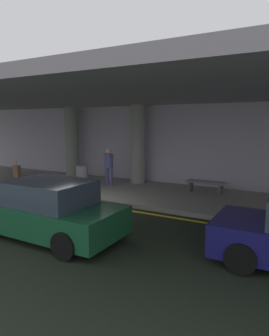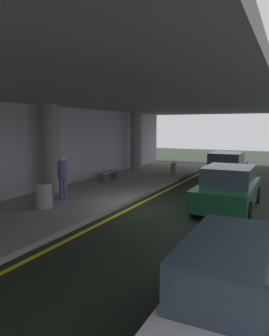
# 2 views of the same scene
# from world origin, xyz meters

# --- Properties ---
(ground_plane) EXTENTS (60.00, 60.00, 0.00)m
(ground_plane) POSITION_xyz_m (0.00, 0.00, 0.00)
(ground_plane) COLOR black
(sidewalk) EXTENTS (26.00, 4.20, 0.15)m
(sidewalk) POSITION_xyz_m (0.00, 3.10, 0.07)
(sidewalk) COLOR gray
(sidewalk) RESTS_ON ground
(lane_stripe_yellow) EXTENTS (26.00, 0.14, 0.01)m
(lane_stripe_yellow) POSITION_xyz_m (0.00, 0.67, 0.00)
(lane_stripe_yellow) COLOR yellow
(lane_stripe_yellow) RESTS_ON ground
(support_column_far_left) EXTENTS (0.72, 0.72, 3.65)m
(support_column_far_left) POSITION_xyz_m (-4.00, 4.55, 1.97)
(support_column_far_left) COLOR gray
(support_column_far_left) RESTS_ON sidewalk
(support_column_left_mid) EXTENTS (0.72, 0.72, 3.65)m
(support_column_left_mid) POSITION_xyz_m (0.00, 4.55, 1.97)
(support_column_left_mid) COLOR gray
(support_column_left_mid) RESTS_ON sidewalk
(ceiling_overhang) EXTENTS (28.00, 13.20, 0.30)m
(ceiling_overhang) POSITION_xyz_m (0.00, 2.60, 3.95)
(ceiling_overhang) COLOR gray
(ceiling_overhang) RESTS_ON support_column_far_left
(terminal_back_wall) EXTENTS (26.00, 0.30, 3.80)m
(terminal_back_wall) POSITION_xyz_m (0.00, 5.35, 1.90)
(terminal_back_wall) COLOR #B5ACC1
(terminal_back_wall) RESTS_ON ground
(car_dark_green) EXTENTS (4.10, 1.92, 1.50)m
(car_dark_green) POSITION_xyz_m (1.13, -2.42, 0.71)
(car_dark_green) COLOR #15472B
(car_dark_green) RESTS_ON ground
(traveler_with_luggage) EXTENTS (0.38, 0.38, 1.68)m
(traveler_with_luggage) POSITION_xyz_m (-0.83, 3.34, 1.11)
(traveler_with_luggage) COLOR #504C83
(traveler_with_luggage) RESTS_ON sidewalk
(suitcase_upright_primary) EXTENTS (0.36, 0.22, 0.90)m
(suitcase_upright_primary) POSITION_xyz_m (-6.23, 2.74, 0.46)
(suitcase_upright_primary) COLOR #97694D
(suitcase_upright_primary) RESTS_ON sidewalk
(bench_metal) EXTENTS (1.60, 0.50, 0.48)m
(bench_metal) POSITION_xyz_m (3.47, 3.93, 0.50)
(bench_metal) COLOR slate
(bench_metal) RESTS_ON sidewalk
(trash_bin_steel) EXTENTS (0.56, 0.56, 0.85)m
(trash_bin_steel) POSITION_xyz_m (-2.16, 3.08, 0.57)
(trash_bin_steel) COLOR gray
(trash_bin_steel) RESTS_ON sidewalk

